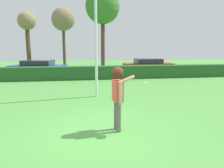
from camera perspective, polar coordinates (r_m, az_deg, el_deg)
name	(u,v)px	position (r m, az deg, el deg)	size (l,w,h in m)	color
ground_plane	(104,132)	(6.32, -2.13, -12.03)	(60.00, 60.00, 0.00)	#529C44
person	(118,91)	(6.09, 1.55, -1.76)	(0.72, 0.63, 1.78)	slate
frisbee	(142,82)	(5.98, 7.78, 0.39)	(0.27, 0.27, 0.07)	white
lamppost	(96,24)	(10.26, -4.15, 15.10)	(0.24, 0.24, 5.98)	silver
hedge_row	(87,73)	(15.88, -6.39, 2.88)	(28.85, 0.90, 0.92)	#265528
parked_car_blue	(38,67)	(18.21, -18.32, 4.04)	(4.46, 2.55, 1.25)	#263FA5
parked_car_red	(148,65)	(19.70, 9.21, 4.81)	(4.22, 1.84, 1.25)	#B21E1E
willow_tree	(63,20)	(25.31, -12.36, 15.68)	(2.47, 2.47, 6.36)	brown
oak_tree	(103,7)	(23.55, -2.40, 19.00)	(3.43, 3.43, 7.92)	brown
birch_tree	(27,24)	(24.12, -20.90, 14.12)	(1.76, 1.76, 5.63)	brown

